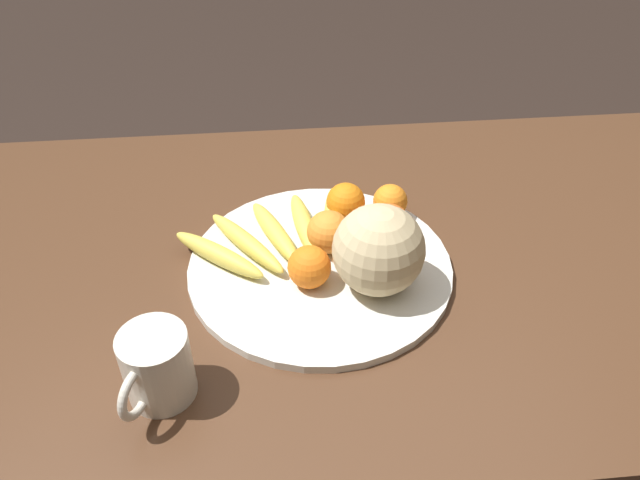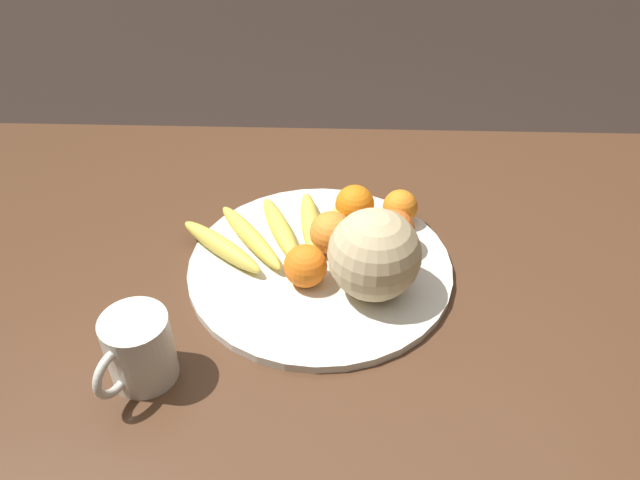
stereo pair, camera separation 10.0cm
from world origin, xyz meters
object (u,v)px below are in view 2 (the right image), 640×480
object	(u,v)px
orange_mid_center	(400,207)
banana_bunch	(281,231)
orange_front_right	(393,231)
orange_front_left	(334,233)
fruit_bowl	(320,266)
orange_back_right	(305,266)
melon	(374,255)
orange_back_left	(355,204)
kitchen_table	(331,296)
produce_tag	(374,259)
ceramic_mug	(138,350)

from	to	relation	value
orange_mid_center	banana_bunch	bearing A→B (deg)	-164.36
orange_front_right	orange_mid_center	distance (m)	0.08
orange_mid_center	orange_front_left	bearing A→B (deg)	-143.90
fruit_bowl	orange_back_right	distance (m)	0.07
orange_front_left	orange_mid_center	size ratio (longest dim) A/B	1.18
fruit_bowl	orange_front_right	world-z (taller)	orange_front_right
fruit_bowl	melon	world-z (taller)	melon
fruit_bowl	orange_back_left	world-z (taller)	orange_back_left
kitchen_table	fruit_bowl	size ratio (longest dim) A/B	3.72
fruit_bowl	orange_mid_center	distance (m)	0.19
banana_bunch	produce_tag	xyz separation A→B (m)	(0.16, -0.05, -0.01)
orange_front_right	orange_back_right	xyz separation A→B (m)	(-0.14, -0.09, -0.00)
melon	banana_bunch	size ratio (longest dim) A/B	0.47
kitchen_table	orange_front_right	size ratio (longest dim) A/B	21.56
kitchen_table	fruit_bowl	xyz separation A→B (m)	(-0.02, -0.04, 0.10)
melon	banana_bunch	distance (m)	0.20
banana_bunch	orange_front_right	size ratio (longest dim) A/B	4.09
kitchen_table	orange_back_right	distance (m)	0.17
melon	produce_tag	bearing A→B (deg)	85.93
orange_front_right	orange_back_left	distance (m)	0.10
banana_bunch	orange_front_left	bearing A→B (deg)	-127.25
orange_mid_center	melon	bearing A→B (deg)	-106.79
melon	ceramic_mug	bearing A→B (deg)	-152.16
melon	produce_tag	world-z (taller)	melon
melon	orange_back_left	world-z (taller)	melon
kitchen_table	orange_front_left	xyz separation A→B (m)	(0.00, 0.00, 0.15)
fruit_bowl	melon	bearing A→B (deg)	-35.00
fruit_bowl	melon	size ratio (longest dim) A/B	3.04
orange_front_left	orange_back_left	bearing A→B (deg)	67.60
fruit_bowl	orange_front_left	xyz separation A→B (m)	(0.02, 0.04, 0.04)
fruit_bowl	melon	xyz separation A→B (m)	(0.08, -0.06, 0.08)
fruit_bowl	orange_mid_center	xyz separation A→B (m)	(0.14, 0.12, 0.04)
ceramic_mug	orange_back_right	bearing A→B (deg)	40.20
fruit_bowl	orange_mid_center	world-z (taller)	orange_mid_center
orange_front_right	orange_back_left	world-z (taller)	orange_front_right
produce_tag	ceramic_mug	xyz separation A→B (m)	(-0.33, -0.24, 0.04)
kitchen_table	orange_mid_center	world-z (taller)	orange_mid_center
orange_back_right	melon	bearing A→B (deg)	-6.96
orange_mid_center	orange_back_right	bearing A→B (deg)	-133.76
banana_bunch	orange_mid_center	distance (m)	0.22
orange_back_left	melon	bearing A→B (deg)	-81.64
kitchen_table	orange_mid_center	xyz separation A→B (m)	(0.12, 0.08, 0.14)
produce_tag	ceramic_mug	world-z (taller)	ceramic_mug
fruit_bowl	orange_front_left	bearing A→B (deg)	57.89
banana_bunch	orange_back_left	xyz separation A→B (m)	(0.13, 0.06, 0.02)
kitchen_table	orange_back_left	world-z (taller)	orange_back_left
melon	orange_front_left	bearing A→B (deg)	122.71
orange_mid_center	ceramic_mug	bearing A→B (deg)	-137.09
banana_bunch	orange_front_left	xyz separation A→B (m)	(0.09, -0.03, 0.02)
kitchen_table	banana_bunch	bearing A→B (deg)	163.21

